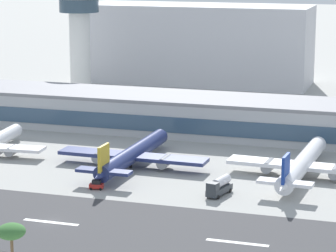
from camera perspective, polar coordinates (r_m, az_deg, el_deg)
The scene contains 12 objects.
ground_plane at distance 164.25m, azimuth -8.37°, elevation -6.78°, with size 1400.00×1400.00×0.00m, color #9E9E99.
runway_strip at distance 164.00m, azimuth -8.41°, elevation -6.79°, with size 800.00×34.55×0.08m, color #38383A.
runway_centreline_dash_4 at distance 163.87m, azimuth -8.33°, elevation -6.79°, with size 12.00×1.20×0.01m, color white.
runway_centreline_dash_5 at distance 151.86m, azimuth 4.96°, elevation -8.27°, with size 12.00×1.20×0.01m, color white.
terminal_building at distance 240.53m, azimuth 1.27°, elevation 0.86°, with size 184.41×23.52×11.08m.
control_tower at distance 302.57m, azimuth -6.31°, elevation 6.60°, with size 15.88×15.88×37.40m.
distant_hotel_block at distance 331.21m, azimuth 2.13°, elevation 5.85°, with size 92.16×29.98×32.07m, color #BCBCC1.
airliner_gold_tail_gate_1 at distance 201.54m, azimuth -2.65°, elevation -2.12°, with size 38.95×47.02×9.81m.
airliner_navy_tail_gate_2 at distance 194.73m, azimuth 9.46°, elevation -2.78°, with size 36.49×47.78×9.97m.
service_baggage_tug_1 at distance 184.51m, azimuth -5.12°, elevation -4.20°, with size 3.43×2.35×2.20m.
service_fuel_truck_2 at distance 179.74m, azimuth 3.67°, elevation -4.30°, with size 4.43×8.87×3.95m.
palm_tree_1 at distance 130.61m, azimuth -11.09°, elevation -7.46°, with size 4.62×4.62×11.17m.
Camera 1 is at (68.89, -139.21, 53.41)m, focal length 85.64 mm.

